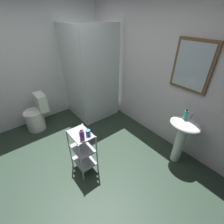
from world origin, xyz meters
name	(u,v)px	position (x,y,z in m)	size (l,w,h in m)	color
ground_plane	(72,172)	(0.00, 0.00, -0.01)	(4.20, 4.20, 0.02)	#253629
wall_back	(157,72)	(0.01, 1.85, 1.25)	(4.20, 0.14, 2.50)	silver
wall_left	(19,67)	(-1.85, 0.00, 1.25)	(0.10, 4.20, 2.50)	silver
shower_stall	(91,97)	(-1.22, 1.17, 0.46)	(0.92, 0.92, 2.00)	white
pedestal_sink	(183,133)	(0.88, 1.52, 0.58)	(0.46, 0.37, 0.81)	white
sink_faucet	(192,115)	(0.88, 1.64, 0.86)	(0.03, 0.03, 0.10)	silver
toilet	(37,115)	(-1.48, -0.02, 0.31)	(0.37, 0.49, 0.76)	white
storage_cart	(83,149)	(0.08, 0.21, 0.44)	(0.38, 0.28, 0.74)	silver
hand_soap_bottle	(186,115)	(0.84, 1.54, 0.89)	(0.05, 0.05, 0.17)	#2DBC99
conditioner_bottle_purple	(82,135)	(0.19, 0.17, 0.81)	(0.06, 0.06, 0.17)	purple
rinse_cup	(88,133)	(0.18, 0.27, 0.78)	(0.06, 0.06, 0.09)	#3870B2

